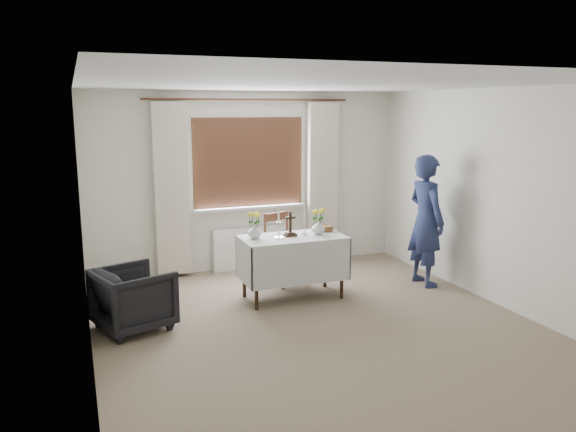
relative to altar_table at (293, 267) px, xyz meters
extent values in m
plane|color=gray|center=(-0.09, -1.03, -0.38)|extent=(5.00, 5.00, 0.00)
cube|color=silver|center=(0.00, 0.00, 0.00)|extent=(1.24, 0.64, 0.76)
imported|color=black|center=(-1.90, -0.31, -0.05)|extent=(0.91, 0.89, 0.66)
imported|color=navy|center=(1.80, -0.11, 0.47)|extent=(0.43, 0.63, 1.69)
cube|color=white|center=(-0.09, 1.39, -0.08)|extent=(1.10, 0.10, 0.60)
imported|color=silver|center=(-0.45, 0.07, 0.47)|extent=(0.21, 0.21, 0.17)
imported|color=silver|center=(0.33, 0.00, 0.46)|extent=(0.21, 0.21, 0.17)
cylinder|color=brown|center=(0.49, 0.13, 0.42)|extent=(0.24, 0.24, 0.07)
camera|label=1|loc=(-2.40, -6.06, 1.90)|focal=35.00mm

